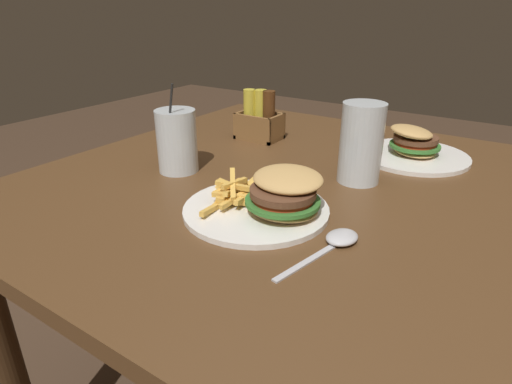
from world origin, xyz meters
name	(u,v)px	position (x,y,z in m)	size (l,w,h in m)	color
dining_table	(320,243)	(0.00, 0.00, 0.62)	(1.21, 1.08, 0.76)	brown
meal_plate_near	(269,200)	(-0.03, -0.17, 0.78)	(0.26, 0.26, 0.09)	white
beer_glass	(361,145)	(0.04, 0.07, 0.84)	(0.09, 0.09, 0.17)	silver
juice_glass	(177,144)	(-0.31, -0.10, 0.82)	(0.09, 0.09, 0.20)	silver
spoon	(339,239)	(0.12, -0.19, 0.76)	(0.07, 0.19, 0.02)	silver
meal_plate_far	(413,148)	(0.10, 0.28, 0.78)	(0.26, 0.26, 0.08)	white
condiment_caddy	(259,120)	(-0.30, 0.21, 0.81)	(0.12, 0.08, 0.13)	brown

